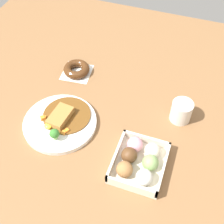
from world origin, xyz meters
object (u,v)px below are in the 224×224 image
Objects in this scene: donut_box at (139,161)px; coffee_mug at (181,111)px; curry_plate at (60,122)px; chocolate_ring_donut at (77,69)px.

coffee_mug reaches higher than donut_box.
donut_box is 0.26m from coffee_mug.
donut_box is at bearing -102.85° from curry_plate.
curry_plate is 1.40× the size of donut_box.
coffee_mug is at bearing -20.08° from donut_box.
chocolate_ring_donut is 1.59× the size of coffee_mug.
chocolate_ring_donut is at bearing 47.01° from donut_box.
curry_plate reaches higher than chocolate_ring_donut.
curry_plate is 0.28m from chocolate_ring_donut.
curry_plate is at bearing 77.15° from donut_box.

